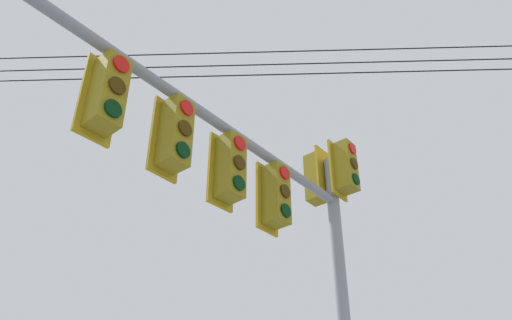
{
  "coord_description": "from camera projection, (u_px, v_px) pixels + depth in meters",
  "views": [
    {
      "loc": [
        -3.5,
        -7.08,
        1.31
      ],
      "look_at": [
        -2.23,
        -1.05,
        5.28
      ],
      "focal_mm": 37.08,
      "sensor_mm": 36.0,
      "label": 1
    }
  ],
  "objects": [
    {
      "name": "signal_mast_assembly",
      "position": [
        275.0,
        205.0,
        7.33
      ],
      "size": [
        4.84,
        3.99,
        6.53
      ],
      "color": "gray",
      "rests_on": "ground"
    },
    {
      "name": "overhead_wire_span",
      "position": [
        266.0,
        64.0,
        10.44
      ],
      "size": [
        23.2,
        5.72,
        0.67
      ],
      "color": "black"
    }
  ]
}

